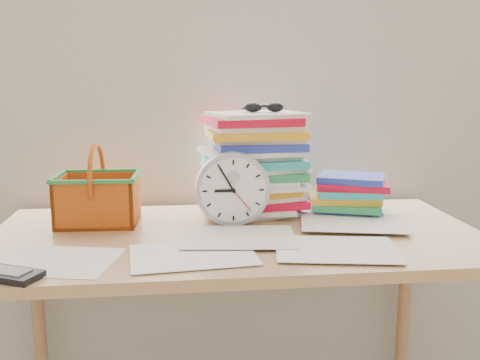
{
  "coord_description": "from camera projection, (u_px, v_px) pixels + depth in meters",
  "views": [
    {
      "loc": [
        -0.16,
        0.14,
        1.19
      ],
      "look_at": [
        0.01,
        1.6,
        0.9
      ],
      "focal_mm": 40.0,
      "sensor_mm": 36.0,
      "label": 1
    }
  ],
  "objects": [
    {
      "name": "scattered_papers",
      "position": [
        237.0,
        230.0,
        1.53
      ],
      "size": [
        1.26,
        0.42,
        0.02
      ],
      "primitive_type": null,
      "color": "white",
      "rests_on": "desk"
    },
    {
      "name": "basket",
      "position": [
        97.0,
        185.0,
        1.6
      ],
      "size": [
        0.25,
        0.2,
        0.24
      ],
      "primitive_type": null,
      "rotation": [
        0.0,
        0.0,
        -0.05
      ],
      "color": "#D65D14",
      "rests_on": "desk"
    },
    {
      "name": "curtain",
      "position": [
        225.0,
        43.0,
        1.79
      ],
      "size": [
        2.4,
        0.01,
        2.5
      ],
      "primitive_type": "cube",
      "color": "beige",
      "rests_on": "room_shell"
    },
    {
      "name": "clock",
      "position": [
        233.0,
        189.0,
        1.59
      ],
      "size": [
        0.22,
        0.04,
        0.22
      ],
      "primitive_type": "cylinder",
      "rotation": [
        1.57,
        0.0,
        0.0
      ],
      "color": "#AAAFB6",
      "rests_on": "desk"
    },
    {
      "name": "sunglasses",
      "position": [
        264.0,
        107.0,
        1.68
      ],
      "size": [
        0.15,
        0.13,
        0.04
      ],
      "primitive_type": null,
      "rotation": [
        0.0,
        0.0,
        0.03
      ],
      "color": "black",
      "rests_on": "paper_stack"
    },
    {
      "name": "desk",
      "position": [
        237.0,
        257.0,
        1.54
      ],
      "size": [
        1.4,
        0.7,
        0.75
      ],
      "color": "#AA7D50",
      "rests_on": "ground"
    },
    {
      "name": "book_stack",
      "position": [
        349.0,
        194.0,
        1.73
      ],
      "size": [
        0.3,
        0.26,
        0.13
      ],
      "primitive_type": null,
      "rotation": [
        0.0,
        0.0,
        -0.3
      ],
      "color": "white",
      "rests_on": "desk"
    },
    {
      "name": "calculator",
      "position": [
        7.0,
        274.0,
        1.18
      ],
      "size": [
        0.17,
        0.13,
        0.02
      ],
      "primitive_type": "cube",
      "rotation": [
        0.0,
        0.0,
        -0.46
      ],
      "color": "black",
      "rests_on": "desk"
    },
    {
      "name": "paper_stack",
      "position": [
        253.0,
        163.0,
        1.72
      ],
      "size": [
        0.36,
        0.31,
        0.33
      ],
      "primitive_type": null,
      "rotation": [
        0.0,
        0.0,
        0.14
      ],
      "color": "white",
      "rests_on": "desk"
    }
  ]
}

